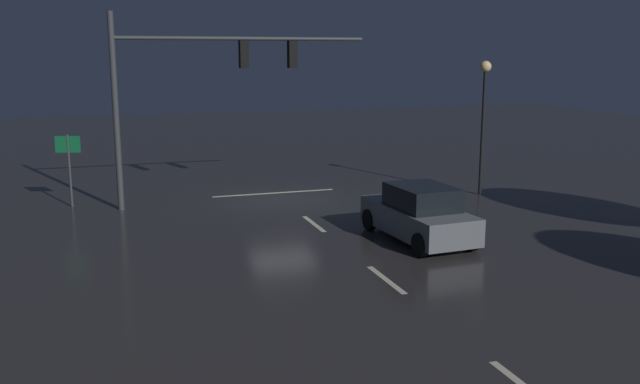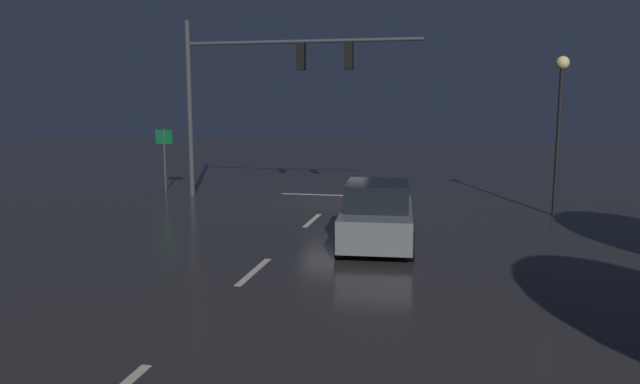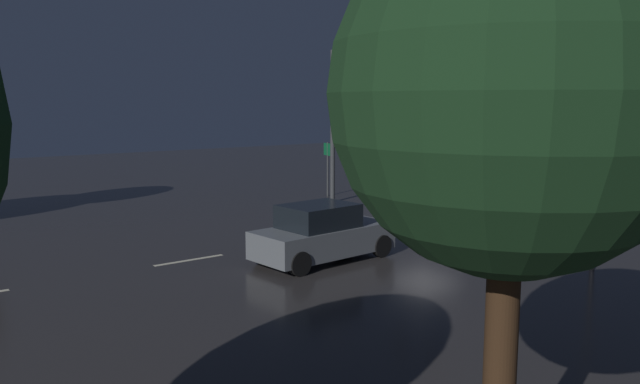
# 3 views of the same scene
# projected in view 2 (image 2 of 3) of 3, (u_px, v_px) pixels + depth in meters

# --- Properties ---
(ground_plane) EXTENTS (80.00, 80.00, 0.00)m
(ground_plane) POSITION_uv_depth(u_px,v_px,m) (335.00, 201.00, 22.89)
(ground_plane) COLOR #2D2B2B
(traffic_signal_assembly) EXTENTS (9.35, 0.47, 6.97)m
(traffic_signal_assembly) POSITION_uv_depth(u_px,v_px,m) (260.00, 76.00, 22.95)
(traffic_signal_assembly) COLOR #383A3D
(traffic_signal_assembly) RESTS_ON ground_plane
(lane_dash_far) EXTENTS (0.16, 2.20, 0.01)m
(lane_dash_far) POSITION_uv_depth(u_px,v_px,m) (312.00, 220.00, 19.02)
(lane_dash_far) COLOR beige
(lane_dash_far) RESTS_ON ground_plane
(lane_dash_mid) EXTENTS (0.16, 2.20, 0.01)m
(lane_dash_mid) POSITION_uv_depth(u_px,v_px,m) (254.00, 271.00, 13.21)
(lane_dash_mid) COLOR beige
(lane_dash_mid) RESTS_ON ground_plane
(stop_bar) EXTENTS (5.00, 0.16, 0.01)m
(stop_bar) POSITION_uv_depth(u_px,v_px,m) (341.00, 195.00, 24.20)
(stop_bar) COLOR beige
(stop_bar) RESTS_ON ground_plane
(car_approaching) EXTENTS (2.17, 4.47, 1.70)m
(car_approaching) POSITION_uv_depth(u_px,v_px,m) (377.00, 215.00, 15.62)
(car_approaching) COLOR slate
(car_approaching) RESTS_ON ground_plane
(street_lamp_left_kerb) EXTENTS (0.44, 0.44, 5.27)m
(street_lamp_left_kerb) POSITION_uv_depth(u_px,v_px,m) (560.00, 106.00, 19.35)
(street_lamp_left_kerb) COLOR black
(street_lamp_left_kerb) RESTS_ON ground_plane
(route_sign) EXTENTS (0.88, 0.30, 2.67)m
(route_sign) POSITION_uv_depth(u_px,v_px,m) (164.00, 146.00, 25.33)
(route_sign) COLOR #383A3D
(route_sign) RESTS_ON ground_plane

